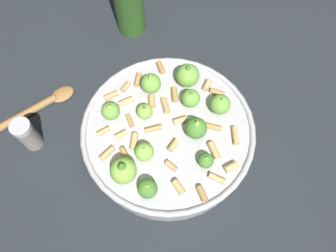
% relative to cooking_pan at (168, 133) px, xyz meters
% --- Properties ---
extents(ground_plane, '(2.40, 2.40, 0.00)m').
position_rel_cooking_pan_xyz_m(ground_plane, '(-0.00, 0.00, -0.04)').
color(ground_plane, '#23282D').
extents(cooking_pan, '(0.33, 0.33, 0.12)m').
position_rel_cooking_pan_xyz_m(cooking_pan, '(0.00, 0.00, 0.00)').
color(cooking_pan, '#B7B7BC').
rests_on(cooking_pan, ground).
extents(pepper_shaker, '(0.04, 0.04, 0.08)m').
position_rel_cooking_pan_xyz_m(pepper_shaker, '(0.27, 0.05, -0.00)').
color(pepper_shaker, gray).
rests_on(pepper_shaker, ground).
extents(wooden_spoon, '(0.20, 0.20, 0.02)m').
position_rel_cooking_pan_xyz_m(wooden_spoon, '(0.31, -0.00, -0.03)').
color(wooden_spoon, '#9E703D').
rests_on(wooden_spoon, ground).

